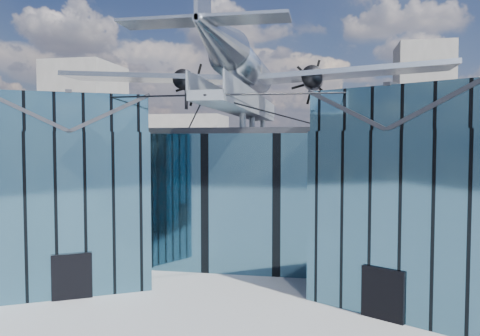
# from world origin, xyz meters

# --- Properties ---
(ground_plane) EXTENTS (120.00, 120.00, 0.00)m
(ground_plane) POSITION_xyz_m (0.00, 0.00, 0.00)
(ground_plane) COLOR gray
(museum) EXTENTS (32.88, 24.50, 17.60)m
(museum) POSITION_xyz_m (0.00, 5.82, 5.54)
(museum) COLOR #3F6A81
(museum) RESTS_ON ground
(bg_towers) EXTENTS (77.00, 24.50, 26.00)m
(bg_towers) POSITION_xyz_m (1.45, 50.49, 10.01)
(bg_towers) COLOR gray
(bg_towers) RESTS_ON ground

